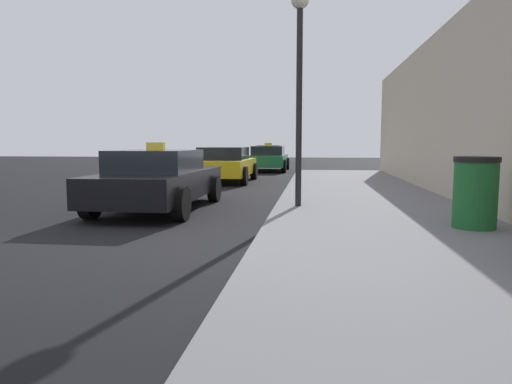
# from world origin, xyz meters

# --- Properties ---
(ground_plane) EXTENTS (80.00, 80.00, 0.00)m
(ground_plane) POSITION_xyz_m (0.00, 0.00, 0.00)
(ground_plane) COLOR black
(sidewalk) EXTENTS (4.00, 32.00, 0.15)m
(sidewalk) POSITION_xyz_m (4.00, 0.00, 0.07)
(sidewalk) COLOR slate
(sidewalk) RESTS_ON ground_plane
(trash_bin) EXTENTS (0.65, 0.65, 1.06)m
(trash_bin) POSITION_xyz_m (5.16, 1.33, 0.69)
(trash_bin) COLOR #195926
(trash_bin) RESTS_ON sidewalk
(street_lamp) EXTENTS (0.36, 0.36, 4.20)m
(street_lamp) POSITION_xyz_m (2.47, 3.40, 3.04)
(street_lamp) COLOR black
(street_lamp) RESTS_ON sidewalk
(car_black) EXTENTS (1.96, 4.39, 1.43)m
(car_black) POSITION_xyz_m (-0.48, 3.54, 0.65)
(car_black) COLOR black
(car_black) RESTS_ON ground_plane
(car_yellow) EXTENTS (2.02, 4.07, 1.27)m
(car_yellow) POSITION_xyz_m (-0.45, 10.58, 0.65)
(car_yellow) COLOR yellow
(car_yellow) RESTS_ON ground_plane
(car_green) EXTENTS (1.97, 4.38, 1.43)m
(car_green) POSITION_xyz_m (0.49, 17.39, 0.65)
(car_green) COLOR #196638
(car_green) RESTS_ON ground_plane
(car_blue) EXTENTS (1.98, 4.12, 1.43)m
(car_blue) POSITION_xyz_m (-0.30, 26.16, 0.65)
(car_blue) COLOR #233899
(car_blue) RESTS_ON ground_plane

